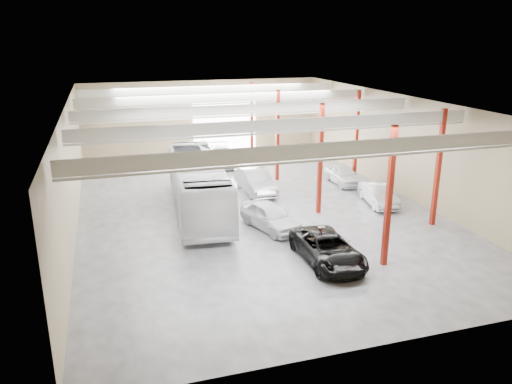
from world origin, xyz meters
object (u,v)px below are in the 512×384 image
coach_bus (198,184)px  car_right_near (378,194)px  car_row_c (221,156)px  black_sedan (328,249)px  car_right_far (343,174)px  car_row_a (270,216)px  car_row_b (255,181)px

coach_bus → car_right_near: (11.80, -2.28, -1.07)m
coach_bus → car_row_c: 12.21m
black_sedan → car_right_far: size_ratio=1.25×
coach_bus → car_right_near: 12.07m
car_row_a → car_right_near: (8.36, 2.08, -0.06)m
car_row_a → car_row_b: bearing=63.9°
black_sedan → car_row_b: bearing=90.4°
car_row_c → car_right_near: 15.66m
black_sedan → car_row_b: car_row_b is taller
car_right_near → car_row_c: bearing=128.9°
car_right_near → car_row_a: bearing=-156.1°
car_row_a → car_right_near: size_ratio=1.04×
coach_bus → black_sedan: 10.71m
car_row_b → car_right_far: bearing=0.2°
car_right_far → black_sedan: bearing=-117.3°
car_row_b → car_right_near: (7.13, -4.97, -0.12)m
coach_bus → car_row_b: 5.47m
coach_bus → black_sedan: bearing=-59.1°
coach_bus → car_row_b: size_ratio=2.51×
coach_bus → car_right_near: coach_bus is taller
car_row_a → car_row_b: size_ratio=0.89×
car_row_c → car_right_far: size_ratio=1.30×
black_sedan → car_row_a: car_row_a is taller
coach_bus → black_sedan: (4.70, -9.57, -1.05)m
black_sedan → car_right_near: bearing=46.0°
car_row_b → car_right_far: car_row_b is taller
car_row_a → car_row_c: bearing=71.1°
coach_bus → car_row_a: 5.65m
car_right_far → car_right_near: bearing=-87.7°
car_row_a → car_row_c: car_row_c is taller
car_row_a → car_right_far: car_row_a is taller
black_sedan → car_right_near: black_sedan is taller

